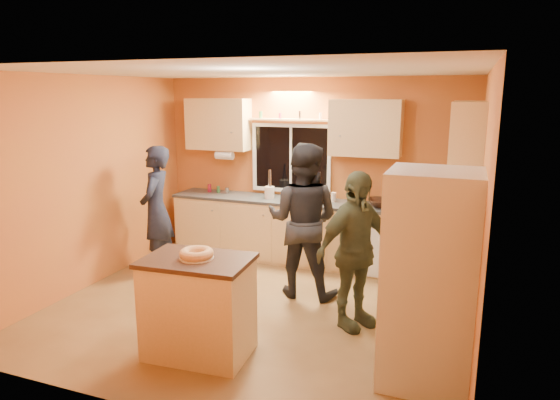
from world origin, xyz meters
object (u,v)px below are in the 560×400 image
at_px(refrigerator, 429,279).
at_px(island, 198,306).
at_px(person_right, 354,251).
at_px(person_left, 156,210).
at_px(person_center, 303,221).

bearing_deg(refrigerator, island, -171.38).
height_order(refrigerator, person_right, refrigerator).
height_order(island, person_left, person_left).
bearing_deg(refrigerator, person_center, 138.08).
height_order(refrigerator, person_left, refrigerator).
relative_size(refrigerator, person_left, 1.05).
distance_m(refrigerator, island, 2.06).
height_order(island, person_right, person_right).
distance_m(island, person_right, 1.65).
bearing_deg(person_left, refrigerator, 51.26).
bearing_deg(person_center, person_right, 139.44).
height_order(refrigerator, person_center, person_center).
xyz_separation_m(island, person_center, (0.45, 1.69, 0.44)).
relative_size(island, person_center, 0.55).
relative_size(refrigerator, person_center, 0.98).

